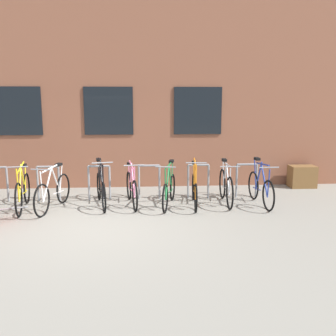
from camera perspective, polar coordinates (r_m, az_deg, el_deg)
ground_plane at (r=7.26m, az=-11.00°, el=-8.76°), size 42.00×42.00×0.00m
storefront_building at (r=13.22m, az=-8.09°, el=14.59°), size 28.00×6.33×6.71m
bike_rack at (r=8.92m, az=-6.79°, el=-1.67°), size 6.55×0.05×0.85m
bicycle_pink at (r=8.49m, az=-5.66°, el=-3.14°), size 0.45×1.72×1.03m
bicycle_silver at (r=8.68m, az=8.97°, el=-2.82°), size 0.44×1.70×1.02m
bicycle_black at (r=8.52m, az=-10.35°, el=-3.18°), size 0.53×1.72×1.10m
bicycle_orange at (r=8.43m, az=4.14°, el=-3.29°), size 0.44×1.69×1.09m
bicycle_white at (r=8.49m, az=-17.39°, el=-3.55°), size 0.51×1.75×1.01m
bicycle_blue at (r=8.75m, az=14.16°, el=-3.00°), size 0.44×1.68×1.06m
bicycle_yellow at (r=8.70m, az=-21.60°, el=-3.42°), size 0.44×1.78×1.06m
bicycle_green at (r=8.36m, az=0.17°, el=-3.38°), size 0.54×1.66×1.02m
planter_box at (r=10.80m, az=20.09°, el=-1.25°), size 0.70×0.44×0.60m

